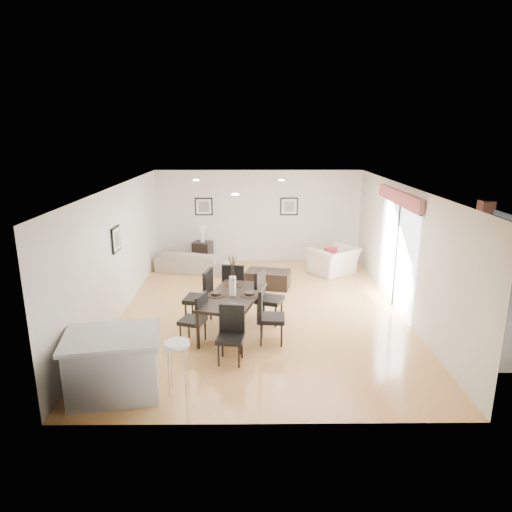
{
  "coord_description": "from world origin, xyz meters",
  "views": [
    {
      "loc": [
        -0.2,
        -9.28,
        3.78
      ],
      "look_at": [
        -0.11,
        0.4,
        1.12
      ],
      "focal_mm": 32.0,
      "sensor_mm": 36.0,
      "label": 1
    }
  ],
  "objects_px": {
    "dining_chair_wfar": "(202,294)",
    "kitchen_island": "(114,364)",
    "sofa": "(193,261)",
    "side_table": "(203,253)",
    "armchair": "(334,261)",
    "dining_chair_head": "(231,330)",
    "dining_chair_foot": "(234,284)",
    "dining_chair_enear": "(267,312)",
    "dining_chair_wnear": "(196,316)",
    "dining_chair_efar": "(265,294)",
    "dining_table": "(233,299)",
    "bar_stool": "(177,350)",
    "coffee_table": "(268,279)"
  },
  "relations": [
    {
      "from": "dining_chair_foot",
      "to": "kitchen_island",
      "type": "distance_m",
      "value": 3.65
    },
    {
      "from": "dining_chair_head",
      "to": "dining_chair_foot",
      "type": "height_order",
      "value": "dining_chair_foot"
    },
    {
      "from": "dining_chair_wnear",
      "to": "dining_chair_head",
      "type": "bearing_deg",
      "value": 64.14
    },
    {
      "from": "dining_chair_enear",
      "to": "kitchen_island",
      "type": "bearing_deg",
      "value": 130.06
    },
    {
      "from": "sofa",
      "to": "dining_chair_foot",
      "type": "bearing_deg",
      "value": 127.32
    },
    {
      "from": "dining_table",
      "to": "side_table",
      "type": "xyz_separation_m",
      "value": [
        -1.07,
        4.74,
        -0.35
      ]
    },
    {
      "from": "sofa",
      "to": "kitchen_island",
      "type": "height_order",
      "value": "kitchen_island"
    },
    {
      "from": "side_table",
      "to": "dining_chair_efar",
      "type": "bearing_deg",
      "value": -68.11
    },
    {
      "from": "armchair",
      "to": "bar_stool",
      "type": "distance_m",
      "value": 6.75
    },
    {
      "from": "dining_table",
      "to": "bar_stool",
      "type": "height_order",
      "value": "bar_stool"
    },
    {
      "from": "dining_chair_efar",
      "to": "dining_chair_wfar",
      "type": "bearing_deg",
      "value": 113.68
    },
    {
      "from": "dining_chair_enear",
      "to": "side_table",
      "type": "height_order",
      "value": "dining_chair_enear"
    },
    {
      "from": "dining_chair_wfar",
      "to": "dining_chair_foot",
      "type": "distance_m",
      "value": 0.92
    },
    {
      "from": "sofa",
      "to": "dining_chair_wfar",
      "type": "xyz_separation_m",
      "value": [
        0.64,
        -3.56,
        0.34
      ]
    },
    {
      "from": "dining_chair_efar",
      "to": "bar_stool",
      "type": "relative_size",
      "value": 1.32
    },
    {
      "from": "sofa",
      "to": "dining_table",
      "type": "bearing_deg",
      "value": 121.4
    },
    {
      "from": "dining_chair_wfar",
      "to": "dining_chair_efar",
      "type": "xyz_separation_m",
      "value": [
        1.27,
        0.05,
        -0.03
      ]
    },
    {
      "from": "dining_chair_enear",
      "to": "coffee_table",
      "type": "distance_m",
      "value": 3.11
    },
    {
      "from": "dining_chair_wfar",
      "to": "bar_stool",
      "type": "bearing_deg",
      "value": 9.54
    },
    {
      "from": "dining_table",
      "to": "dining_chair_wnear",
      "type": "bearing_deg",
      "value": -128.3
    },
    {
      "from": "armchair",
      "to": "dining_chair_wnear",
      "type": "bearing_deg",
      "value": 16.09
    },
    {
      "from": "sofa",
      "to": "armchair",
      "type": "distance_m",
      "value": 3.87
    },
    {
      "from": "dining_chair_enear",
      "to": "kitchen_island",
      "type": "distance_m",
      "value": 2.86
    },
    {
      "from": "dining_chair_wfar",
      "to": "coffee_table",
      "type": "xyz_separation_m",
      "value": [
        1.4,
        2.21,
        -0.42
      ]
    },
    {
      "from": "armchair",
      "to": "coffee_table",
      "type": "relative_size",
      "value": 1.07
    },
    {
      "from": "dining_table",
      "to": "sofa",
      "type": "bearing_deg",
      "value": 122.78
    },
    {
      "from": "sofa",
      "to": "bar_stool",
      "type": "distance_m",
      "value": 6.17
    },
    {
      "from": "dining_chair_wfar",
      "to": "dining_chair_head",
      "type": "bearing_deg",
      "value": 34.09
    },
    {
      "from": "dining_chair_enear",
      "to": "sofa",
      "type": "bearing_deg",
      "value": 26.93
    },
    {
      "from": "sofa",
      "to": "dining_chair_head",
      "type": "bearing_deg",
      "value": 117.81
    },
    {
      "from": "armchair",
      "to": "coffee_table",
      "type": "distance_m",
      "value": 2.13
    },
    {
      "from": "dining_chair_wfar",
      "to": "sofa",
      "type": "bearing_deg",
      "value": -158.01
    },
    {
      "from": "dining_chair_wnear",
      "to": "dining_chair_foot",
      "type": "xyz_separation_m",
      "value": [
        0.63,
        1.6,
        0.06
      ]
    },
    {
      "from": "dining_chair_foot",
      "to": "side_table",
      "type": "xyz_separation_m",
      "value": [
        -1.06,
        3.62,
        -0.26
      ]
    },
    {
      "from": "dining_chair_wnear",
      "to": "dining_chair_enear",
      "type": "bearing_deg",
      "value": 110.08
    },
    {
      "from": "sofa",
      "to": "side_table",
      "type": "distance_m",
      "value": 0.77
    },
    {
      "from": "side_table",
      "to": "armchair",
      "type": "bearing_deg",
      "value": -15.51
    },
    {
      "from": "sofa",
      "to": "dining_chair_foot",
      "type": "xyz_separation_m",
      "value": [
        1.26,
        -2.88,
        0.3
      ]
    },
    {
      "from": "kitchen_island",
      "to": "bar_stool",
      "type": "relative_size",
      "value": 1.85
    },
    {
      "from": "dining_chair_foot",
      "to": "dining_table",
      "type": "bearing_deg",
      "value": 100.34
    },
    {
      "from": "armchair",
      "to": "dining_chair_wfar",
      "type": "xyz_separation_m",
      "value": [
        -3.22,
        -3.29,
        0.26
      ]
    },
    {
      "from": "dining_chair_head",
      "to": "side_table",
      "type": "bearing_deg",
      "value": 108.02
    },
    {
      "from": "dining_chair_enear",
      "to": "dining_chair_head",
      "type": "xyz_separation_m",
      "value": [
        -0.62,
        -0.68,
        -0.05
      ]
    },
    {
      "from": "sofa",
      "to": "dining_chair_efar",
      "type": "height_order",
      "value": "dining_chair_efar"
    },
    {
      "from": "dining_chair_wfar",
      "to": "kitchen_island",
      "type": "relative_size",
      "value": 0.75
    },
    {
      "from": "coffee_table",
      "to": "side_table",
      "type": "relative_size",
      "value": 1.6
    },
    {
      "from": "dining_chair_wnear",
      "to": "coffee_table",
      "type": "relative_size",
      "value": 0.9
    },
    {
      "from": "dining_chair_head",
      "to": "dining_chair_foot",
      "type": "relative_size",
      "value": 0.91
    },
    {
      "from": "dining_chair_head",
      "to": "dining_chair_wfar",
      "type": "bearing_deg",
      "value": 119.88
    },
    {
      "from": "dining_chair_head",
      "to": "dining_chair_efar",
      "type": "bearing_deg",
      "value": 76.33
    }
  ]
}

